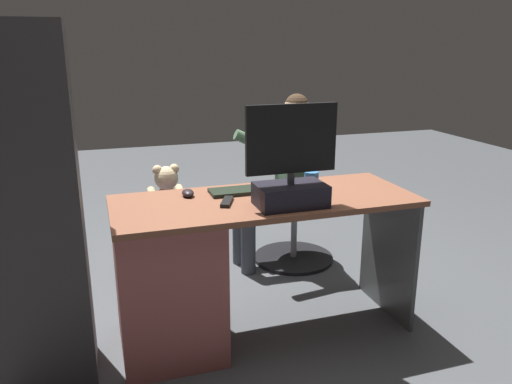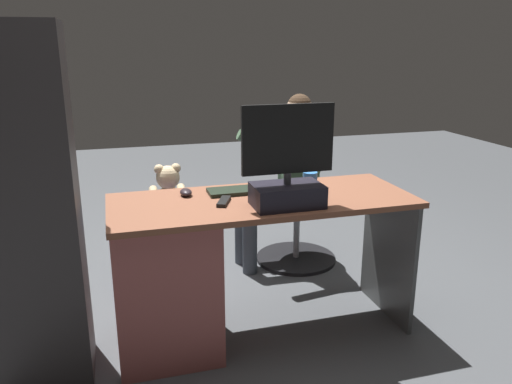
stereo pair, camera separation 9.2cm
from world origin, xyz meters
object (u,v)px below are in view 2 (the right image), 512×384
object	(u,v)px
keyboard	(248,190)
tv_remote	(224,201)
cup	(310,182)
desk	(186,270)
teddy_bear	(168,192)
person	(287,169)
monitor	(287,176)
computer_mouse	(186,192)
office_chair_teddy	(171,241)
visitor_chair	(297,227)

from	to	relation	value
keyboard	tv_remote	size ratio (longest dim) A/B	2.80
tv_remote	cup	bearing A→B (deg)	-146.79
tv_remote	desk	bearing A→B (deg)	15.06
teddy_bear	person	bearing A→B (deg)	-177.41
monitor	cup	world-z (taller)	monitor
teddy_bear	computer_mouse	bearing A→B (deg)	92.19
tv_remote	office_chair_teddy	distance (m)	0.95
computer_mouse	cup	bearing A→B (deg)	171.60
keyboard	office_chair_teddy	bearing A→B (deg)	-61.33
person	monitor	bearing A→B (deg)	70.62
monitor	tv_remote	distance (m)	0.34
tv_remote	person	world-z (taller)	person
monitor	tv_remote	bearing A→B (deg)	-23.97
keyboard	visitor_chair	bearing A→B (deg)	-128.34
desk	monitor	size ratio (longest dim) A/B	3.14
cup	tv_remote	bearing A→B (deg)	9.77
keyboard	cup	xyz separation A→B (m)	(-0.32, 0.08, 0.04)
computer_mouse	visitor_chair	distance (m)	1.21
desk	tv_remote	world-z (taller)	tv_remote
computer_mouse	person	bearing A→B (deg)	-139.66
visitor_chair	tv_remote	bearing A→B (deg)	50.10
desk	cup	distance (m)	0.79
teddy_bear	visitor_chair	size ratio (longest dim) A/B	0.59
visitor_chair	desk	bearing A→B (deg)	42.25
desk	monitor	xyz separation A→B (m)	(-0.48, 0.15, 0.49)
keyboard	person	distance (m)	0.83
cup	desk	bearing A→B (deg)	4.64
desk	tv_remote	distance (m)	0.41
computer_mouse	teddy_bear	bearing A→B (deg)	-87.81
cup	person	world-z (taller)	person
keyboard	desk	bearing A→B (deg)	20.12
office_chair_teddy	teddy_bear	distance (m)	0.33
teddy_bear	person	world-z (taller)	person
visitor_chair	person	bearing A→B (deg)	3.40
visitor_chair	teddy_bear	bearing A→B (deg)	2.67
tv_remote	visitor_chair	distance (m)	1.22
desk	cup	bearing A→B (deg)	-175.36
desk	cup	xyz separation A→B (m)	(-0.68, -0.05, 0.40)
monitor	visitor_chair	size ratio (longest dim) A/B	0.86
office_chair_teddy	visitor_chair	xyz separation A→B (m)	(-0.89, -0.05, -0.02)
computer_mouse	cup	world-z (taller)	cup
desk	monitor	distance (m)	0.70
visitor_chair	person	distance (m)	0.44
tv_remote	computer_mouse	bearing A→B (deg)	-24.86
keyboard	visitor_chair	size ratio (longest dim) A/B	0.74
cup	office_chair_teddy	distance (m)	1.11
cup	person	xyz separation A→B (m)	(-0.14, -0.76, -0.12)
desk	teddy_bear	xyz separation A→B (m)	(-0.01, -0.78, 0.19)
person	office_chair_teddy	bearing A→B (deg)	3.40
tv_remote	office_chair_teddy	xyz separation A→B (m)	(0.18, -0.79, -0.49)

